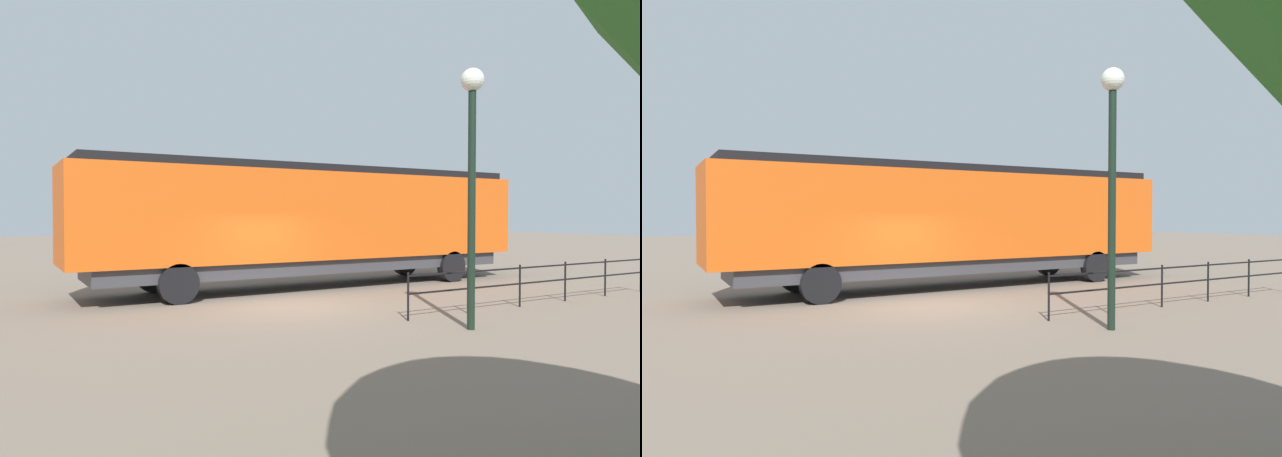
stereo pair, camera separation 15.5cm
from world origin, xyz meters
The scene contains 4 objects.
ground_plane centered at (0.00, 0.00, 0.00)m, with size 120.00×120.00×0.00m, color #756656.
locomotive centered at (-3.18, 3.10, 2.25)m, with size 2.93×15.54×4.00m.
lamp_post centered at (4.51, 1.91, 3.76)m, with size 0.48×0.48×5.43m.
platform_fence centered at (3.10, 6.08, 0.72)m, with size 0.05×9.43×1.10m.
Camera 2 is at (12.79, -6.51, 2.38)m, focal length 30.87 mm.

